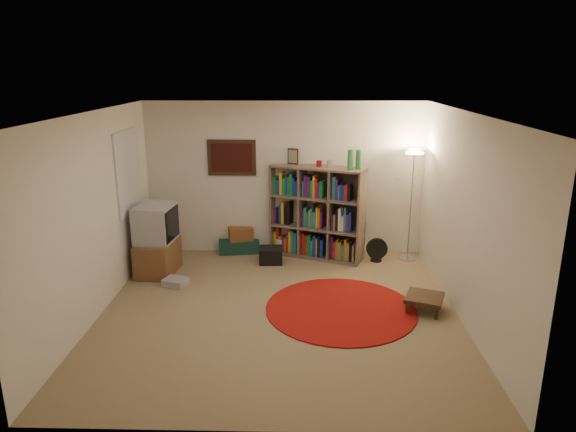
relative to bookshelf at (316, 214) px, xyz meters
The scene contains 12 objects.
room 2.13m from the bookshelf, 106.02° to the right, with size 4.54×4.54×2.54m.
bookshelf is the anchor object (origin of this frame).
floor_lamp 1.68m from the bookshelf, ahead, with size 0.41×0.41×1.80m.
floor_fan 1.13m from the bookshelf, 12.84° to the right, with size 0.34×0.19×0.39m.
tv_stand 2.53m from the bookshelf, 161.74° to the right, with size 0.58×0.78×1.06m.
dvd_box 2.48m from the bookshelf, 148.40° to the right, with size 0.38×0.35×0.10m.
suitcase 1.45m from the bookshelf, behind, with size 0.72×0.53×0.22m.
wicker_basket 1.33m from the bookshelf, behind, with size 0.45×0.38×0.22m.
duffel_bag 0.99m from the bookshelf, 155.75° to the right, with size 0.38×0.32×0.25m.
paper_towel 0.86m from the bookshelf, 169.01° to the left, with size 0.13×0.13×0.25m.
red_rug 2.10m from the bookshelf, 81.83° to the right, with size 1.94×1.94×0.02m.
side_table 2.44m from the bookshelf, 55.70° to the right, with size 0.58×0.58×0.21m.
Camera 1 is at (0.27, -5.94, 3.00)m, focal length 32.00 mm.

